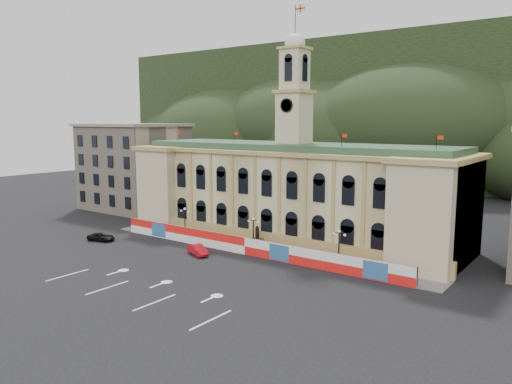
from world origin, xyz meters
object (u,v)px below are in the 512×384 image
Objects in this scene: lamp_center at (253,231)px; black_suv at (101,237)px; red_sedan at (198,250)px; statue at (257,242)px.

lamp_center is 25.61m from black_suv.
lamp_center is 8.55m from red_sedan.
statue is 25.88m from black_suv.
lamp_center is at bearing -18.55° from red_sedan.
red_sedan is (-5.37, -7.23, -0.46)m from statue.
statue is at bearing 90.00° from lamp_center.
red_sedan is at bearing -126.59° from statue.
statue is 0.79× the size of red_sedan.
black_suv is (-18.41, -2.98, -0.10)m from red_sedan.
lamp_center is 1.04× the size of black_suv.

